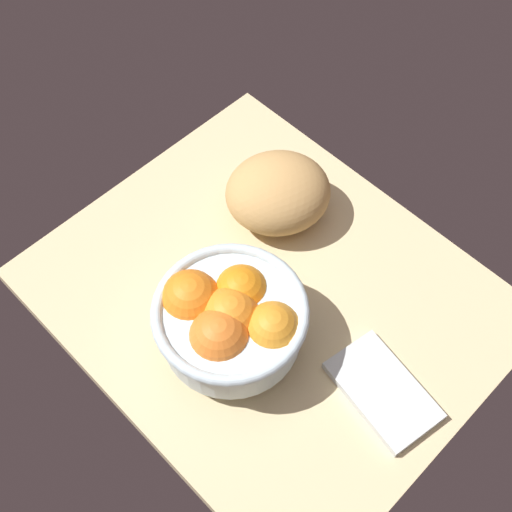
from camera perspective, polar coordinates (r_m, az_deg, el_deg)
The scene contains 4 objects.
ground_plane at distance 104.69cm, azimuth 1.13°, elevation -3.62°, with size 65.66×54.71×3.00cm, color beige.
fruit_bowl at distance 93.26cm, azimuth -2.21°, elevation -5.28°, with size 21.42×21.42×12.42cm.
bread_loaf at distance 107.41cm, azimuth 1.86°, elevation 5.33°, with size 16.67×15.04×10.52cm, color tan.
napkin_folded at distance 97.82cm, azimuth 10.73°, elevation -10.88°, with size 15.69×9.14×1.47cm, color silver.
Camera 1 is at (-34.02, 36.60, 90.49)cm, focal length 47.72 mm.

